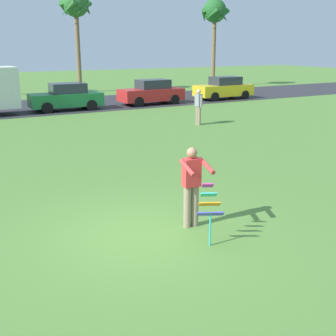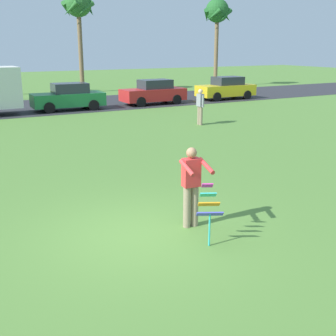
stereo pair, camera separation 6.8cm
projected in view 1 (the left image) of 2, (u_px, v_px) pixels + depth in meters
The scene contains 9 objects.
ground_plane at pixel (140, 235), 8.97m from camera, with size 120.00×120.00×0.00m, color #568438.
person_kite_flyer at pixel (192, 184), 9.12m from camera, with size 0.58×0.69×1.73m.
kite_held at pixel (209, 206), 8.43m from camera, with size 0.61×0.73×1.13m.
parked_car_green at pixel (66, 97), 25.94m from camera, with size 4.26×1.96×1.60m.
parked_car_red at pixel (152, 92), 28.61m from camera, with size 4.22×1.87×1.60m.
parked_car_yellow at pixel (224, 88), 31.36m from camera, with size 4.23×1.90×1.60m.
palm_tree_centre_far at pixel (76, 8), 34.42m from camera, with size 2.58×2.71×7.99m.
palm_tree_far_left at pixel (215, 14), 39.56m from camera, with size 2.58×2.71×7.82m.
person_walker_near at pixel (198, 106), 21.15m from camera, with size 0.22×0.57×1.73m.
Camera 1 is at (-3.54, -7.49, 3.74)m, focal length 46.79 mm.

